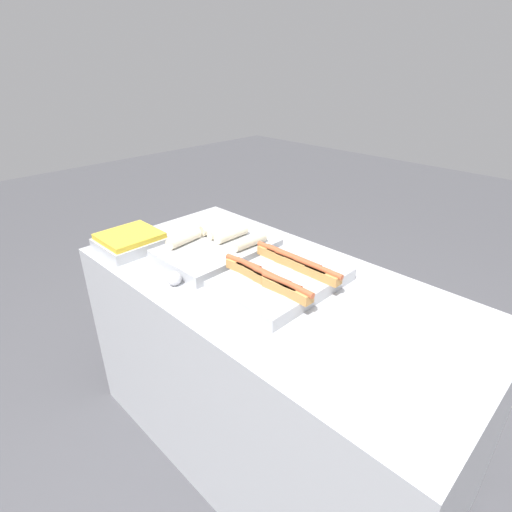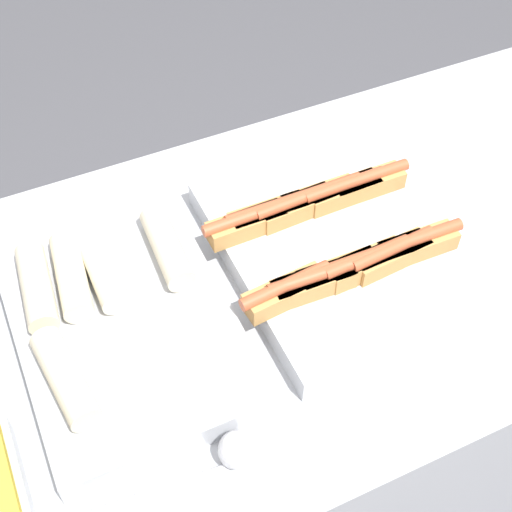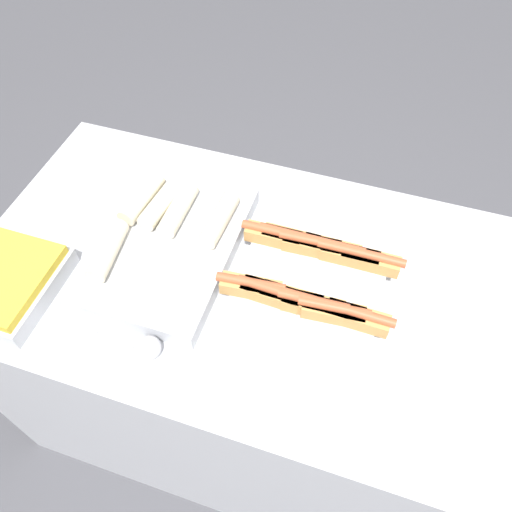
{
  "view_description": "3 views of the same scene",
  "coord_description": "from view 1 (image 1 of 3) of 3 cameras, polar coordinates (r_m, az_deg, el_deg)",
  "views": [
    {
      "loc": [
        0.91,
        -1.01,
        1.69
      ],
      "look_at": [
        -0.09,
        0.0,
        0.98
      ],
      "focal_mm": 28.0,
      "sensor_mm": 36.0,
      "label": 1
    },
    {
      "loc": [
        -0.42,
        -0.71,
        1.9
      ],
      "look_at": [
        -0.09,
        0.0,
        0.98
      ],
      "focal_mm": 50.0,
      "sensor_mm": 36.0,
      "label": 2
    },
    {
      "loc": [
        0.14,
        -0.69,
        1.95
      ],
      "look_at": [
        -0.09,
        0.0,
        0.98
      ],
      "focal_mm": 35.0,
      "sensor_mm": 36.0,
      "label": 3
    }
  ],
  "objects": [
    {
      "name": "tray_side_front",
      "position": [
        1.91,
        -17.53,
        2.03
      ],
      "size": [
        0.25,
        0.27,
        0.07
      ],
      "color": "#B7BABF",
      "rests_on": "counter"
    },
    {
      "name": "counter",
      "position": [
        1.84,
        2.04,
        -15.9
      ],
      "size": [
        1.66,
        0.82,
        0.9
      ],
      "color": "#B7BABF",
      "rests_on": "ground_plane"
    },
    {
      "name": "tray_hotdogs",
      "position": [
        1.52,
        3.78,
        -3.04
      ],
      "size": [
        0.42,
        0.48,
        0.1
      ],
      "color": "#B7BABF",
      "rests_on": "counter"
    },
    {
      "name": "serving_spoon_near",
      "position": [
        1.57,
        -11.85,
        -3.07
      ],
      "size": [
        0.25,
        0.06,
        0.06
      ],
      "color": "silver",
      "rests_on": "counter"
    },
    {
      "name": "ground_plane",
      "position": [
        2.17,
        1.83,
        -24.73
      ],
      "size": [
        12.0,
        12.0,
        0.0
      ],
      "primitive_type": "plane",
      "color": "#4C4C51"
    },
    {
      "name": "tray_wraps",
      "position": [
        1.77,
        -5.46,
        1.32
      ],
      "size": [
        0.34,
        0.49,
        0.1
      ],
      "color": "#B7BABF",
      "rests_on": "counter"
    }
  ]
}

